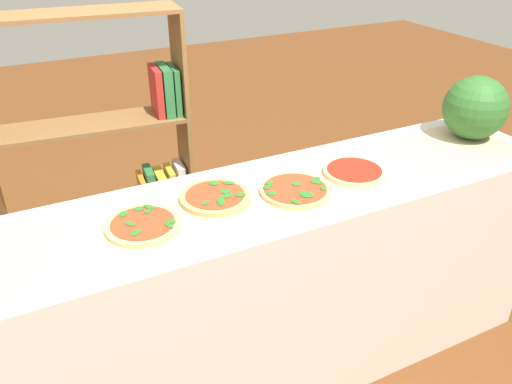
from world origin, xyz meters
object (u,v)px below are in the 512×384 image
Objects in this scene: pizza_spinach_0 at (143,224)px; pizza_plain_3 at (354,172)px; watermelon at (475,108)px; bookshelf at (120,177)px; pizza_spinach_1 at (215,197)px; pizza_spinach_2 at (295,190)px.

pizza_plain_3 is (0.87, -0.00, 0.00)m from pizza_spinach_0.
watermelon reaches higher than pizza_plain_3.
pizza_spinach_1 is at bearing -76.58° from bookshelf.
watermelon is (0.99, 0.09, 0.13)m from pizza_spinach_2.
watermelon is at bearing -28.33° from bookshelf.
pizza_spinach_2 is (0.29, -0.09, -0.00)m from pizza_spinach_1.
bookshelf reaches higher than pizza_spinach_0.
pizza_spinach_1 is 0.98× the size of pizza_spinach_2.
pizza_spinach_1 is (0.29, 0.06, 0.00)m from pizza_spinach_0.
pizza_plain_3 is 1.18m from bookshelf.
pizza_spinach_0 is at bearing -96.64° from bookshelf.
pizza_spinach_2 is at bearing -2.54° from pizza_spinach_0.
pizza_plain_3 is at bearing -174.56° from watermelon.
pizza_spinach_0 is 0.89× the size of watermelon.
pizza_spinach_0 reaches higher than pizza_plain_3.
pizza_spinach_1 is 1.05× the size of pizza_plain_3.
pizza_spinach_2 is (0.58, -0.03, 0.00)m from pizza_spinach_0.
bookshelf is at bearing 131.80° from pizza_plain_3.
bookshelf reaches higher than watermelon.
bookshelf is (-0.19, 0.80, -0.25)m from pizza_spinach_1.
pizza_plain_3 is (0.29, 0.02, 0.00)m from pizza_spinach_2.
watermelon is (1.28, 0.00, 0.13)m from pizza_spinach_1.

